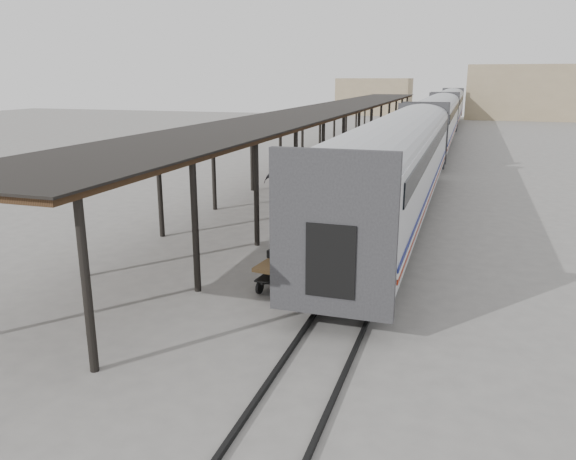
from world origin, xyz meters
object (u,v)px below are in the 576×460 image
at_px(porter, 284,238).
at_px(pedestrian, 274,182).
at_px(baggage_cart, 288,266).
at_px(luggage_tug, 303,175).

xyz_separation_m(porter, pedestrian, (-4.79, 12.79, -0.85)).
bearing_deg(pedestrian, porter, 90.71).
distance_m(baggage_cart, porter, 1.26).
relative_size(baggage_cart, luggage_tug, 1.78).
bearing_deg(baggage_cart, luggage_tug, 111.79).
relative_size(luggage_tug, porter, 0.82).
distance_m(luggage_tug, pedestrian, 4.29).
bearing_deg(pedestrian, luggage_tug, -114.97).
distance_m(luggage_tug, porter, 17.65).
relative_size(porter, pedestrian, 0.99).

